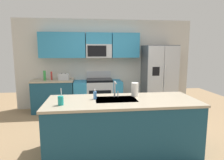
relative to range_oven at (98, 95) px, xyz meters
name	(u,v)px	position (x,y,z in m)	size (l,w,h in m)	color
ground_plane	(115,136)	(0.24, -1.80, -0.44)	(9.00, 9.00, 0.00)	#997A56
kitchen_wall_unit	(101,58)	(0.10, 0.28, 1.03)	(5.20, 0.43, 2.60)	beige
back_counter	(54,96)	(-1.25, 0.00, 0.01)	(1.13, 0.63, 0.90)	navy
range_oven	(98,95)	(0.00, 0.00, 0.00)	(1.36, 0.61, 1.10)	#B7BABF
refrigerator	(159,77)	(1.77, -0.07, 0.48)	(0.90, 0.76, 1.85)	#4C4F54
island_counter	(122,125)	(0.29, -2.39, 0.01)	(2.49, 0.98, 0.90)	navy
toaster	(64,77)	(-0.95, -0.05, 0.55)	(0.28, 0.16, 0.18)	#B7BABF
pepper_mill	(52,76)	(-1.29, 0.00, 0.57)	(0.05, 0.05, 0.23)	#B2332D
bottle_green	(45,75)	(-1.46, -0.05, 0.59)	(0.07, 0.07, 0.26)	green
sink_faucet	(115,88)	(0.19, -2.20, 0.62)	(0.08, 0.21, 0.28)	#B7BABF
drink_cup_teal	(61,100)	(-0.68, -2.59, 0.53)	(0.08, 0.08, 0.26)	teal
soap_dispenser	(95,95)	(-0.16, -2.29, 0.53)	(0.06, 0.06, 0.17)	#4C8CD8
paper_towel_roll	(135,89)	(0.55, -2.16, 0.58)	(0.12, 0.12, 0.24)	white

